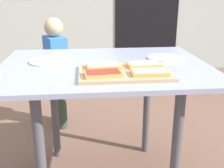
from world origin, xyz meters
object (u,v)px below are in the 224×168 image
dining_table (104,83)px  plate_white_right (165,58)px  cutting_board (125,73)px  plate_white_left (48,61)px  child_left (56,68)px  pizza_slice_far_right (144,65)px  pizza_slice_far_left (103,66)px  pizza_slice_near_left (103,74)px  pizza_slice_near_right (149,72)px

dining_table → plate_white_right: bearing=14.2°
cutting_board → plate_white_left: bearing=145.7°
child_left → pizza_slice_far_right: bearing=-60.4°
pizza_slice_far_left → pizza_slice_far_right: size_ratio=0.98×
pizza_slice_near_left → pizza_slice_far_right: (0.22, 0.14, 0.00)m
pizza_slice_near_left → plate_white_left: 0.44m
cutting_board → child_left: (-0.43, 1.02, -0.24)m
pizza_slice_far_left → cutting_board: bearing=-33.8°
plate_white_left → child_left: bearing=92.8°
cutting_board → plate_white_right: cutting_board is taller
pizza_slice_far_right → plate_white_right: bearing=51.0°
pizza_slice_near_left → pizza_slice_near_right: (0.21, 0.00, 0.00)m
pizza_slice_near_right → plate_white_left: pizza_slice_near_right is taller
pizza_slice_far_left → plate_white_left: 0.36m
pizza_slice_far_right → child_left: size_ratio=0.19×
plate_white_right → dining_table: bearing=-165.8°
dining_table → cutting_board: bearing=-66.1°
cutting_board → child_left: bearing=112.9°
dining_table → pizza_slice_near_right: (0.19, -0.26, 0.13)m
child_left → dining_table: bearing=-67.3°
pizza_slice_near_right → plate_white_left: (-0.50, 0.33, -0.02)m
pizza_slice_near_left → pizza_slice_far_left: same height
dining_table → child_left: 0.91m
dining_table → pizza_slice_far_right: 0.26m
plate_white_left → cutting_board: bearing=-34.3°
pizza_slice_near_left → pizza_slice_far_left: (0.01, 0.13, 0.00)m
pizza_slice_near_right → plate_white_left: 0.60m
cutting_board → plate_white_right: size_ratio=2.14×
dining_table → cutting_board: cutting_board is taller
child_left → pizza_slice_near_left: bearing=-73.4°
pizza_slice_far_right → pizza_slice_near_right: bearing=-90.8°
cutting_board → child_left: 1.13m
pizza_slice_near_right → plate_white_left: bearing=146.3°
dining_table → plate_white_right: (0.36, 0.09, 0.11)m
cutting_board → pizza_slice_far_left: pizza_slice_far_left is taller
plate_white_right → plate_white_left: (-0.67, -0.01, 0.00)m
pizza_slice_far_right → plate_white_left: pizza_slice_far_right is taller
pizza_slice_far_left → plate_white_left: (-0.30, 0.20, -0.02)m
dining_table → pizza_slice_far_left: (-0.01, -0.13, 0.13)m
dining_table → child_left: bearing=112.7°
pizza_slice_near_right → plate_white_left: size_ratio=0.82×
plate_white_left → dining_table: bearing=-14.0°
dining_table → cutting_board: (0.08, -0.19, 0.11)m
pizza_slice_far_left → pizza_slice_near_left: bearing=-94.3°
plate_white_left → pizza_slice_near_left: bearing=-49.4°
dining_table → child_left: size_ratio=1.21×
dining_table → pizza_slice_far_left: size_ratio=6.50×
dining_table → pizza_slice_far_left: 0.18m
dining_table → plate_white_left: size_ratio=5.51×
plate_white_right → child_left: bearing=134.0°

